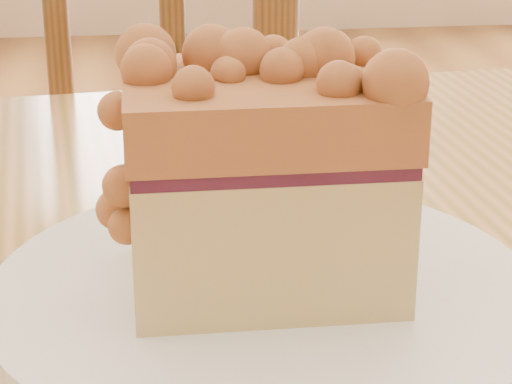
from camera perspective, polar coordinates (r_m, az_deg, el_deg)
cafe_chair_main at (r=1.06m, az=-8.55°, el=-5.94°), size 0.47×0.47×0.95m
plate at (r=0.44m, az=0.45°, el=-6.39°), size 0.24×0.24×0.02m
cake_slice at (r=0.42m, az=0.51°, el=1.57°), size 0.12×0.09×0.11m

